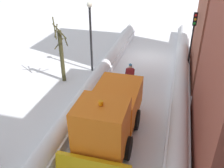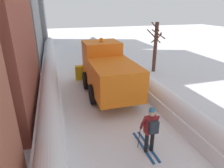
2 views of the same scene
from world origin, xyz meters
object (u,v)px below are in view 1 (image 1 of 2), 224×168
skier (130,74)px  street_lamp (91,29)px  traffic_light_pole (193,32)px  bare_tree_near (62,54)px  plow_truck (110,114)px

skier → street_lamp: bearing=-29.0°
skier → street_lamp: size_ratio=0.34×
traffic_light_pole → street_lamp: size_ratio=0.88×
street_lamp → bare_tree_near: size_ratio=1.15×
traffic_light_pole → street_lamp: (7.24, 1.57, 0.10)m
plow_truck → skier: plow_truck is taller
bare_tree_near → traffic_light_pole: bearing=-156.9°
traffic_light_pole → street_lamp: street_lamp is taller
skier → bare_tree_near: 4.96m
plow_truck → bare_tree_near: size_ratio=1.30×
plow_truck → bare_tree_near: bare_tree_near is taller
plow_truck → skier: bearing=-89.3°
skier → plow_truck: bearing=90.7°
skier → bare_tree_near: bare_tree_near is taller
skier → bare_tree_near: size_ratio=0.39×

